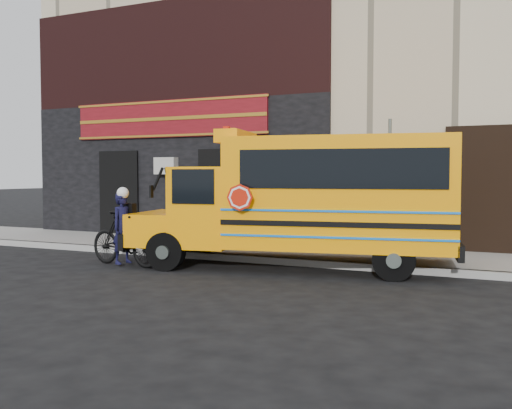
{
  "coord_description": "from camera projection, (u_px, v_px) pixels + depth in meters",
  "views": [
    {
      "loc": [
        4.44,
        -9.04,
        1.99
      ],
      "look_at": [
        -0.51,
        1.85,
        1.36
      ],
      "focal_mm": 40.0,
      "sensor_mm": 36.0,
      "label": 1
    }
  ],
  "objects": [
    {
      "name": "sign_pole",
      "position": [
        389.0,
        187.0,
        11.77
      ],
      "size": [
        0.11,
        0.27,
        3.14
      ],
      "color": "#48514C",
      "rests_on": "ground"
    },
    {
      "name": "cyclist",
      "position": [
        123.0,
        230.0,
        12.4
      ],
      "size": [
        0.47,
        0.63,
        1.56
      ],
      "primitive_type": "imported",
      "rotation": [
        0.0,
        0.0,
        1.39
      ],
      "color": "black",
      "rests_on": "ground"
    },
    {
      "name": "curb",
      "position": [
        291.0,
        262.0,
        12.52
      ],
      "size": [
        40.0,
        0.2,
        0.15
      ],
      "primitive_type": "cube",
      "color": "#969691",
      "rests_on": "ground"
    },
    {
      "name": "sidewalk",
      "position": [
        313.0,
        253.0,
        13.88
      ],
      "size": [
        40.0,
        3.0,
        0.15
      ],
      "primitive_type": "cube",
      "color": "gray",
      "rests_on": "ground"
    },
    {
      "name": "bicycle",
      "position": [
        125.0,
        239.0,
        12.38
      ],
      "size": [
        2.05,
        0.85,
        1.19
      ],
      "primitive_type": "imported",
      "rotation": [
        0.0,
        0.0,
        1.42
      ],
      "color": "black",
      "rests_on": "ground"
    },
    {
      "name": "ground",
      "position": [
        239.0,
        286.0,
        10.16
      ],
      "size": [
        120.0,
        120.0,
        0.0
      ],
      "primitive_type": "plane",
      "color": "black",
      "rests_on": "ground"
    },
    {
      "name": "building",
      "position": [
        373.0,
        53.0,
        19.36
      ],
      "size": [
        20.0,
        10.7,
        12.0
      ],
      "color": "#C4B593",
      "rests_on": "sidewalk"
    },
    {
      "name": "school_bus",
      "position": [
        309.0,
        198.0,
        11.95
      ],
      "size": [
        7.16,
        3.28,
        2.92
      ],
      "color": "black",
      "rests_on": "ground"
    }
  ]
}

